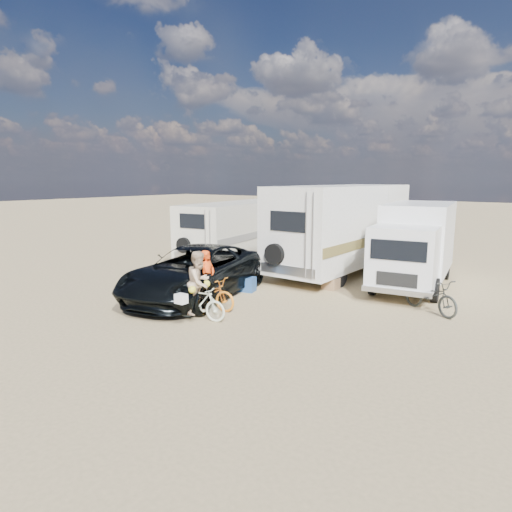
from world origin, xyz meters
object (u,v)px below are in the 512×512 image
Objects in this scene: crate at (331,284)px; dark_suv at (195,272)px; rv_main at (341,229)px; rider_man at (208,283)px; bike_man at (208,293)px; box_truck at (414,246)px; bike_parked at (431,295)px; cooler at (246,284)px; rv_left at (239,230)px; bike_woman at (200,303)px; rider_woman at (200,289)px.

dark_suv is at bearing -132.18° from crate.
rv_main is 5.01× the size of rider_man.
crate is at bearing -30.59° from bike_man.
dark_suv is at bearing -141.44° from box_truck.
dark_suv is 7.10m from bike_parked.
crate is (2.20, 1.93, -0.05)m from cooler.
rider_man is at bearing -65.99° from rv_left.
dark_suv is (-2.14, -6.24, -0.93)m from rv_main.
box_truck is 3.88× the size of bike_woman.
dark_suv reaches higher than crate.
rv_left is 8.48m from bike_man.
rv_left is 8.52m from box_truck.
rider_woman is 2.82× the size of cooler.
crate is (-3.48, 0.78, -0.31)m from bike_parked.
bike_man is 4.63m from crate.
rider_man is at bearing -0.00° from bike_man.
crate is (1.38, 5.09, -0.27)m from bike_woman.
dark_suv is 2.42m from bike_woman.
rider_man reaches higher than crate.
rider_woman is at bearing -157.19° from rider_man.
bike_parked is (1.31, -2.79, -0.94)m from box_truck.
bike_woman is 1.05m from rider_man.
box_truck is 7.60m from dark_suv.
crate is (1.87, 4.22, -0.28)m from bike_man.
box_truck reaches higher than cooler.
rider_woman is at bearing -91.13° from rv_main.
rv_left reaches higher than crate.
rider_woman is (0.49, -0.87, 0.07)m from rider_man.
bike_parked is at bearing -28.58° from rv_left.
box_truck is at bearing -14.04° from rv_left.
box_truck is at bearing -39.61° from rider_man.
bike_parked reaches higher than bike_man.
box_truck is 3.50× the size of rider_woman.
rv_left is 9.47m from bike_woman.
rv_main is at bearing -9.20° from rv_left.
box_truck reaches higher than dark_suv.
box_truck reaches higher than bike_parked.
rv_main is 3.35m from crate.
rider_man is 1.00m from rider_woman.
rider_woman is at bearing -157.19° from bike_man.
crate is at bearing -144.45° from box_truck.
bike_woman is at bearing 161.78° from bike_parked.
rv_left is 10.50m from bike_parked.
box_truck is (8.46, -0.94, 0.12)m from rv_left.
rv_main is at bearing 60.86° from cooler.
dark_suv reaches higher than bike_man.
rider_man is at bearing -96.20° from cooler.
cooler is (-0.33, 2.29, -0.54)m from rider_man.
rv_main is at bearing 158.28° from box_truck.
dark_suv is 4.66m from crate.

